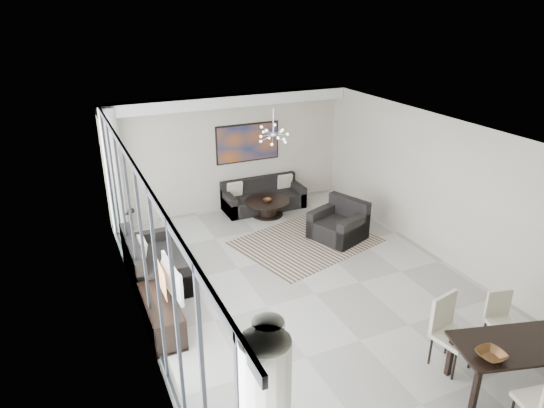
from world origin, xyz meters
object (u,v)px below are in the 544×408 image
tv_console (159,309)px  dining_table (517,349)px  coffee_table (267,207)px  television (166,279)px  sofa_main (263,199)px

tv_console → dining_table: dining_table is taller
coffee_table → television: size_ratio=1.16×
sofa_main → tv_console: 5.13m
coffee_table → television: 4.69m
coffee_table → dining_table: 6.75m
coffee_table → tv_console: tv_console is taller
dining_table → tv_console: bearing=140.3°
dining_table → sofa_main: bearing=94.9°
coffee_table → dining_table: bearing=-84.0°
dining_table → television: bearing=139.6°
coffee_table → dining_table: (0.70, -6.70, 0.40)m
sofa_main → dining_table: size_ratio=1.11×
sofa_main → dining_table: bearing=-85.1°
coffee_table → tv_console: 4.73m
television → dining_table: size_ratio=0.51×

